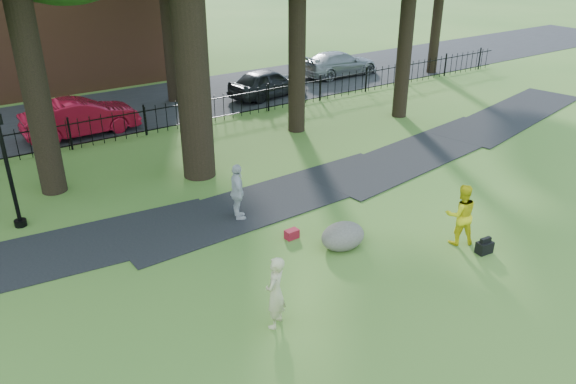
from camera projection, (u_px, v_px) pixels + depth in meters
ground at (322, 266)px, 14.29m from camera, size 120.00×120.00×0.00m
footpath at (272, 200)px, 17.71m from camera, size 36.07×3.85×0.03m
street at (115, 111)px, 26.25m from camera, size 80.00×7.00×0.02m
iron_fence at (145, 121)px, 23.00m from camera, size 44.00×0.04×1.20m
woman at (275, 293)px, 11.84m from camera, size 0.74×0.69×1.69m
man at (461, 214)px, 14.99m from camera, size 1.05×0.98×1.73m
pedestrian at (237, 192)px, 16.24m from camera, size 0.73×1.09×1.73m
boulder at (343, 234)px, 15.03m from camera, size 1.53×1.36×0.74m
lamppost at (9, 172)px, 15.48m from camera, size 0.34×0.34×3.48m
backpack at (484, 247)px, 14.81m from camera, size 0.45×0.31×0.32m
red_bag at (292, 234)px, 15.52m from camera, size 0.39×0.25×0.26m
red_sedan at (80, 117)px, 22.98m from camera, size 4.60×1.67×1.51m
grey_car at (267, 83)px, 28.17m from camera, size 4.41×2.32×1.43m
silver_car at (339, 64)px, 32.19m from camera, size 4.77×1.96×1.38m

